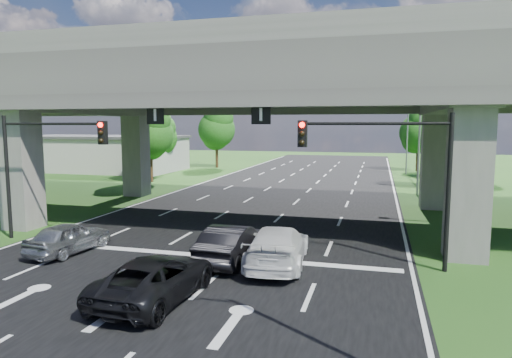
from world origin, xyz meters
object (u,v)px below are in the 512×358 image
at_px(car_silver, 69,238).
at_px(streetlight_far, 415,121).
at_px(signal_right, 389,161).
at_px(signal_left, 43,154).
at_px(car_dark, 232,243).
at_px(car_white, 278,246).
at_px(car_trailing, 156,278).
at_px(streetlight_beyond, 404,122).

bearing_deg(car_silver, streetlight_far, -118.96).
height_order(signal_right, streetlight_far, streetlight_far).
bearing_deg(signal_right, signal_left, 180.00).
relative_size(signal_left, streetlight_far, 0.60).
relative_size(signal_left, car_dark, 1.31).
bearing_deg(streetlight_far, car_white, -106.94).
xyz_separation_m(car_dark, car_trailing, (-1.06, -4.51, -0.06)).
xyz_separation_m(signal_left, car_silver, (2.42, -1.58, -3.48)).
relative_size(car_dark, car_white, 0.87).
height_order(streetlight_far, car_silver, streetlight_far).
bearing_deg(streetlight_far, streetlight_beyond, 90.00).
distance_m(signal_right, car_white, 5.42).
bearing_deg(car_white, streetlight_beyond, -104.48).
bearing_deg(car_silver, signal_right, -166.54).
height_order(signal_left, car_white, signal_left).
height_order(signal_right, car_white, signal_right).
height_order(signal_right, car_dark, signal_right).
bearing_deg(car_trailing, car_dark, -100.34).
relative_size(signal_left, car_white, 1.13).
bearing_deg(car_white, signal_left, -9.34).
distance_m(car_dark, car_trailing, 4.63).
distance_m(signal_left, car_silver, 4.52).
bearing_deg(streetlight_beyond, car_silver, -112.38).
distance_m(streetlight_far, car_silver, 27.11).
distance_m(car_silver, car_dark, 7.23).
distance_m(streetlight_beyond, car_silver, 41.02).
distance_m(car_dark, car_white, 1.90).
height_order(signal_left, car_silver, signal_left).
xyz_separation_m(streetlight_far, car_dark, (-8.30, -21.00, -5.06)).
relative_size(signal_right, car_dark, 1.31).
bearing_deg(car_trailing, streetlight_beyond, -99.80).
bearing_deg(car_dark, signal_right, -169.08).
xyz_separation_m(streetlight_beyond, car_white, (-6.40, -37.00, -5.05)).
height_order(streetlight_far, car_white, streetlight_far).
xyz_separation_m(streetlight_beyond, car_dark, (-8.30, -37.00, -5.06)).
relative_size(car_dark, car_trailing, 0.91).
height_order(streetlight_beyond, car_silver, streetlight_beyond).
distance_m(car_silver, car_trailing, 7.26).
height_order(car_silver, car_white, car_white).
height_order(signal_right, car_trailing, signal_right).
relative_size(streetlight_far, car_dark, 2.18).
bearing_deg(signal_left, streetlight_beyond, 63.57).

